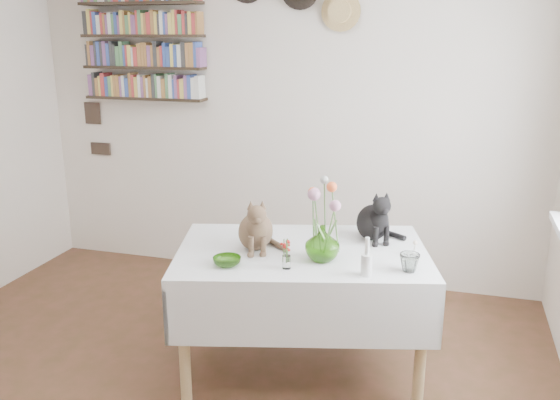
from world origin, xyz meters
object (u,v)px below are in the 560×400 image
(black_cat, at_px, (373,213))
(flower_vase, at_px, (322,243))
(dining_table, at_px, (302,280))
(bookshelf_unit, at_px, (143,41))
(tabby_cat, at_px, (256,222))

(black_cat, bearing_deg, flower_vase, -147.42)
(dining_table, height_order, bookshelf_unit, bookshelf_unit)
(tabby_cat, bearing_deg, bookshelf_unit, 113.48)
(dining_table, relative_size, tabby_cat, 5.02)
(flower_vase, relative_size, bookshelf_unit, 0.19)
(bookshelf_unit, bearing_deg, black_cat, -26.32)
(flower_vase, bearing_deg, bookshelf_unit, 141.61)
(dining_table, relative_size, flower_vase, 8.10)
(tabby_cat, relative_size, bookshelf_unit, 0.31)
(tabby_cat, bearing_deg, black_cat, 7.38)
(dining_table, xyz_separation_m, flower_vase, (0.14, -0.12, 0.28))
(flower_vase, bearing_deg, tabby_cat, 169.56)
(dining_table, xyz_separation_m, black_cat, (0.35, 0.30, 0.34))
(dining_table, xyz_separation_m, tabby_cat, (-0.26, -0.05, 0.34))
(dining_table, bearing_deg, black_cat, 40.83)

